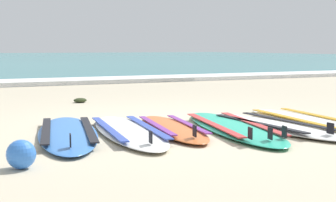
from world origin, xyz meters
name	(u,v)px	position (x,y,z in m)	size (l,w,h in m)	color
ground_plane	(171,126)	(0.00, 0.00, 0.00)	(80.00, 80.00, 0.00)	#C1B599
wave_foam_strip	(38,82)	(0.00, 7.43, 0.06)	(80.00, 1.38, 0.11)	white
surfboard_0	(68,133)	(-1.27, -0.16, 0.04)	(1.13, 2.47, 0.18)	#3875CC
surfboard_1	(128,131)	(-0.67, -0.32, 0.04)	(0.92, 2.39, 0.18)	white
surfboard_2	(172,128)	(-0.16, -0.34, 0.04)	(0.83, 2.04, 0.18)	orange
surfboard_3	(232,127)	(0.48, -0.58, 0.04)	(1.14, 2.58, 0.18)	#2DB793
surfboard_4	(272,125)	(0.95, -0.67, 0.04)	(0.65, 2.27, 0.18)	white
surfboard_5	(306,120)	(1.56, -0.53, 0.04)	(0.85, 2.46, 0.18)	white
beach_ball	(21,154)	(-1.96, -1.42, 0.11)	(0.22, 0.22, 0.22)	blue
seaweed_clump_near_shoreline	(80,100)	(-0.25, 2.92, 0.04)	(0.22, 0.18, 0.08)	#2D381E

